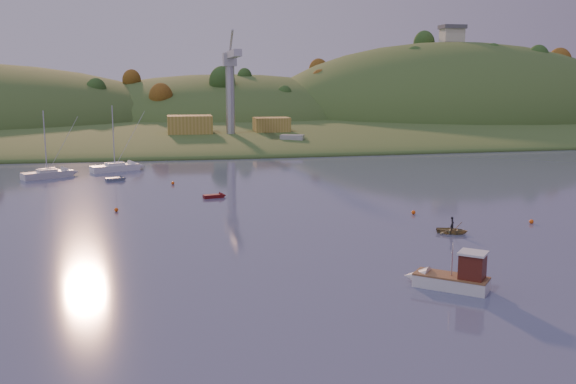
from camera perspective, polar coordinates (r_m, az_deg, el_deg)
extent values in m
plane|color=#3E4766|center=(45.64, 8.36, -11.05)|extent=(500.00, 500.00, 0.00)
cube|color=#31491D|center=(270.98, -7.93, 6.51)|extent=(620.00, 220.00, 1.50)
ellipsoid|color=#31491D|center=(206.26, -6.94, 5.44)|extent=(640.00, 150.00, 7.00)
ellipsoid|color=#31491D|center=(251.82, -5.40, 6.30)|extent=(140.00, 120.00, 36.00)
ellipsoid|color=#31491D|center=(259.82, 14.06, 6.16)|extent=(150.00, 130.00, 60.00)
cube|color=beige|center=(259.81, 14.37, 13.32)|extent=(8.00, 6.00, 5.00)
cube|color=#595960|center=(260.03, 14.40, 14.03)|extent=(9.00, 7.00, 1.50)
cube|color=slate|center=(163.96, -4.12, 4.74)|extent=(42.00, 16.00, 2.40)
cube|color=#A58B37|center=(163.64, -8.73, 5.90)|extent=(11.00, 8.00, 4.80)
cube|color=#A58B37|center=(166.81, -1.47, 5.95)|extent=(9.00, 7.00, 4.00)
cylinder|color=#B7B7BC|center=(161.02, -5.15, 8.26)|extent=(2.20, 2.20, 18.00)
cube|color=#B7B7BC|center=(161.01, -5.21, 11.64)|extent=(3.20, 3.20, 3.20)
cube|color=#B7B7BC|center=(152.09, -4.86, 12.12)|extent=(1.80, 18.00, 1.60)
cube|color=#B7B7BC|center=(166.01, -5.39, 11.94)|extent=(1.80, 10.00, 1.60)
cube|color=silver|center=(52.55, 14.29, -7.81)|extent=(5.68, 5.24, 1.03)
cone|color=silver|center=(53.29, 11.31, -7.43)|extent=(2.85, 2.85, 2.05)
cube|color=brown|center=(52.39, 14.31, -7.25)|extent=(5.71, 5.28, 0.14)
cube|color=#501C12|center=(51.75, 16.08, -6.39)|extent=(2.50, 2.48, 2.05)
cube|color=silver|center=(51.46, 16.14, -5.23)|extent=(2.82, 2.80, 0.17)
cylinder|color=silver|center=(52.01, 14.38, -5.83)|extent=(0.10, 0.10, 2.74)
cube|color=silver|center=(113.91, -20.62, 1.44)|extent=(8.19, 6.09, 1.11)
cube|color=silver|center=(113.83, -20.63, 1.74)|extent=(3.52, 3.07, 0.70)
cylinder|color=silver|center=(113.27, -20.79, 4.24)|extent=(0.18, 0.18, 10.06)
cylinder|color=silver|center=(113.79, -20.64, 1.87)|extent=(2.85, 1.70, 0.12)
cylinder|color=silver|center=(113.78, -20.65, 1.92)|extent=(2.62, 1.71, 0.36)
cube|color=white|center=(118.51, -15.14, 2.06)|extent=(8.68, 5.96, 1.16)
cube|color=white|center=(118.43, -15.15, 2.37)|extent=(3.67, 3.09, 0.74)
cylinder|color=silver|center=(117.88, -15.27, 4.88)|extent=(0.18, 0.18, 10.53)
cylinder|color=silver|center=(118.40, -15.15, 2.49)|extent=(3.08, 1.58, 0.12)
cylinder|color=white|center=(118.39, -15.16, 2.53)|extent=(2.81, 1.61, 0.36)
imported|color=#968652|center=(70.85, 14.37, -3.32)|extent=(4.05, 3.70, 0.69)
imported|color=black|center=(70.75, 14.39, -2.97)|extent=(0.61, 0.69, 1.58)
cube|color=#5C0D0F|center=(89.61, -6.66, -0.37)|extent=(2.94, 1.61, 0.46)
cone|color=#5C0D0F|center=(89.97, -5.80, -0.31)|extent=(1.16, 1.27, 1.11)
cube|color=slate|center=(107.54, -15.15, 1.10)|extent=(3.10, 2.11, 0.51)
cone|color=slate|center=(107.90, -14.42, 1.16)|extent=(1.35, 1.51, 1.25)
cube|color=slate|center=(151.84, 0.38, 4.19)|extent=(13.43, 9.02, 1.63)
cube|color=#B7B7BC|center=(151.71, 0.38, 4.70)|extent=(6.05, 4.58, 2.17)
sphere|color=#F6560C|center=(78.32, 20.82, -2.47)|extent=(0.50, 0.50, 0.50)
sphere|color=#F6560C|center=(79.72, 11.09, -1.78)|extent=(0.50, 0.50, 0.50)
sphere|color=#F6560C|center=(82.56, -15.02, -1.53)|extent=(0.50, 0.50, 0.50)
sphere|color=#F6560C|center=(101.66, -10.20, 0.79)|extent=(0.50, 0.50, 0.50)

